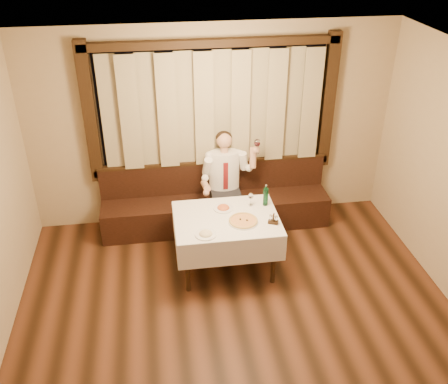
{
  "coord_description": "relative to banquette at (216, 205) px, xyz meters",
  "views": [
    {
      "loc": [
        -0.78,
        -3.31,
        4.05
      ],
      "look_at": [
        0.0,
        1.9,
        1.0
      ],
      "focal_mm": 40.0,
      "sensor_mm": 36.0,
      "label": 1
    }
  ],
  "objects": [
    {
      "name": "dining_table",
      "position": [
        0.0,
        -1.02,
        0.34
      ],
      "size": [
        1.27,
        0.97,
        0.76
      ],
      "color": "black",
      "rests_on": "ground"
    },
    {
      "name": "green_bottle",
      "position": [
        0.53,
        -0.8,
        0.57
      ],
      "size": [
        0.06,
        0.06,
        0.29
      ],
      "rotation": [
        0.0,
        0.0,
        -0.25
      ],
      "color": "#11522B",
      "rests_on": "dining_table"
    },
    {
      "name": "pasta_red",
      "position": [
        -0.01,
        -0.82,
        0.48
      ],
      "size": [
        0.25,
        0.25,
        0.08
      ],
      "rotation": [
        0.0,
        0.0,
        -0.06
      ],
      "color": "white",
      "rests_on": "dining_table"
    },
    {
      "name": "room",
      "position": [
        -0.0,
        -1.75,
        1.19
      ],
      "size": [
        5.01,
        6.01,
        2.81
      ],
      "color": "black",
      "rests_on": "ground"
    },
    {
      "name": "seated_man",
      "position": [
        0.13,
        -0.09,
        0.52
      ],
      "size": [
        0.79,
        0.59,
        1.43
      ],
      "color": "black",
      "rests_on": "ground"
    },
    {
      "name": "cruet_caddy",
      "position": [
        0.53,
        -1.23,
        0.49
      ],
      "size": [
        0.13,
        0.1,
        0.13
      ],
      "rotation": [
        0.0,
        0.0,
        -0.44
      ],
      "color": "black",
      "rests_on": "dining_table"
    },
    {
      "name": "banquette",
      "position": [
        0.0,
        0.0,
        0.0
      ],
      "size": [
        3.2,
        0.61,
        0.94
      ],
      "color": "black",
      "rests_on": "ground"
    },
    {
      "name": "pasta_cream",
      "position": [
        -0.29,
        -1.35,
        0.48
      ],
      "size": [
        0.25,
        0.25,
        0.09
      ],
      "rotation": [
        0.0,
        0.0,
        -0.12
      ],
      "color": "white",
      "rests_on": "dining_table"
    },
    {
      "name": "table_wine_glass",
      "position": [
        0.34,
        -0.79,
        0.57
      ],
      "size": [
        0.07,
        0.07,
        0.18
      ],
      "rotation": [
        0.0,
        0.0,
        -0.12
      ],
      "color": "white",
      "rests_on": "dining_table"
    },
    {
      "name": "pizza",
      "position": [
        0.18,
        -1.15,
        0.46
      ],
      "size": [
        0.36,
        0.36,
        0.04
      ],
      "rotation": [
        0.0,
        0.0,
        -0.28
      ],
      "color": "white",
      "rests_on": "dining_table"
    }
  ]
}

